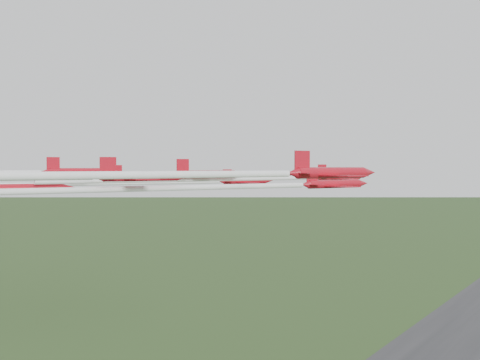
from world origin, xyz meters
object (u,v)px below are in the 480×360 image
Objects in this scene: jet_row2_left at (149,183)px; jet_row3_mid at (94,175)px; jet_lead at (277,178)px; jet_row3_left at (64,178)px; jet_row3_right at (184,174)px; jet_row2_right at (268,186)px.

jet_row2_left is 19.49m from jet_row3_mid.
jet_row2_left is at bearing -133.40° from jet_lead.
jet_row3_left reaches higher than jet_row2_left.
jet_row2_left is at bearing 161.08° from jet_row3_right.
jet_lead is at bearing 49.82° from jet_row2_left.
jet_row3_right reaches higher than jet_row2_right.
jet_row2_right is 0.84× the size of jet_row3_mid.
jet_row3_right is (46.83, -21.44, 1.28)m from jet_row3_left.
jet_row3_mid is at bearing 179.82° from jet_row3_right.
jet_row3_left is at bearing -139.93° from jet_row2_left.
jet_row3_left is at bearing -156.14° from jet_row2_right.
jet_lead is 1.09× the size of jet_row2_right.
jet_row3_right is at bearing -49.57° from jet_lead.
jet_row3_left is (-40.25, -1.38, 0.46)m from jet_row2_right.
jet_row3_mid is 0.93× the size of jet_row3_right.
jet_lead is 0.98× the size of jet_row3_left.
jet_lead is 28.24m from jet_row3_mid.
jet_row3_left is 51.52m from jet_row3_right.
jet_row2_right is (24.89, -3.33, 0.14)m from jet_row2_left.
jet_row3_mid is at bearing -117.15° from jet_row2_right.
jet_row3_left is 27.20m from jet_row3_mid.
jet_row2_right is 23.80m from jet_row3_right.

